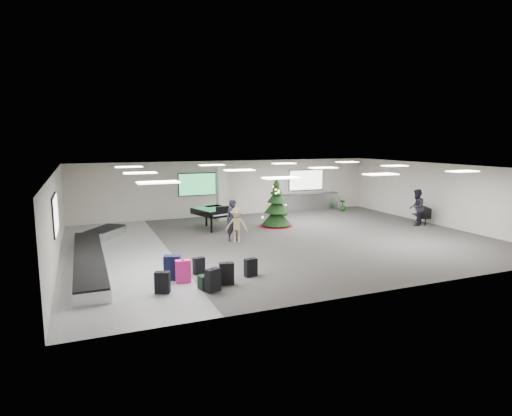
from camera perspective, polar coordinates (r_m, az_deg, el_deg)
name	(u,v)px	position (r m, az deg, el deg)	size (l,w,h in m)	color
ground	(282,240)	(18.99, 3.52, -4.28)	(18.00, 18.00, 0.00)	#3B3735
room_envelope	(268,186)	(19.04, 1.67, 2.89)	(18.02, 14.02, 3.21)	#B8B0A8
baggage_carousel	(93,253)	(17.05, -20.92, -5.66)	(2.28, 9.71, 0.43)	silver
service_counter	(308,202)	(26.97, 6.96, 0.80)	(4.05, 0.65, 1.08)	silver
suitcase_0	(213,280)	(12.65, -5.78, -9.54)	(0.50, 0.39, 0.70)	black
suitcase_1	(227,274)	(13.19, -3.95, -8.72)	(0.48, 0.31, 0.71)	black
pink_suitcase	(183,271)	(13.52, -9.70, -8.32)	(0.47, 0.29, 0.73)	#F31F89
suitcase_3	(199,266)	(14.30, -7.62, -7.64)	(0.41, 0.27, 0.58)	black
navy_suitcase	(172,268)	(13.82, -11.09, -7.82)	(0.58, 0.45, 0.81)	black
suitcase_5	(162,282)	(12.74, -12.37, -9.67)	(0.48, 0.38, 0.65)	black
green_duffel	(209,281)	(12.98, -6.28, -9.68)	(0.68, 0.45, 0.44)	black
suitcase_7	(251,267)	(13.95, -0.71, -7.92)	(0.44, 0.28, 0.61)	black
christmas_tree	(276,209)	(21.83, 2.74, -0.16)	(1.82, 1.82, 2.59)	maroon
grand_piano	(215,212)	(21.31, -5.51, -0.49)	(2.12, 2.47, 1.21)	black
bench	(423,214)	(24.33, 21.35, -0.73)	(1.00, 1.49, 0.90)	black
traveler_a	(233,220)	(18.67, -3.03, -1.66)	(0.66, 0.43, 1.81)	black
traveler_b	(237,225)	(18.40, -2.61, -2.29)	(0.98, 0.56, 1.51)	#9A875F
traveler_bench	(417,207)	(23.57, 20.62, 0.09)	(0.92, 0.71, 1.88)	black
potted_plant_left	(286,209)	(25.08, 3.97, -0.11)	(0.44, 0.35, 0.79)	#133C16
potted_plant_right	(343,205)	(27.20, 11.48, 0.35)	(0.40, 0.40, 0.71)	#133C16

